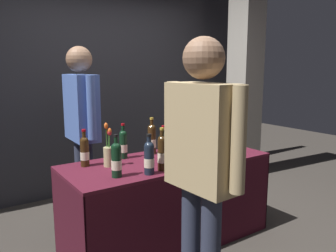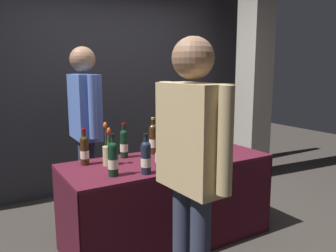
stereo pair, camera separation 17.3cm
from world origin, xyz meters
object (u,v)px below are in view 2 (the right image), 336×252
display_bottle_0 (185,139)px  taster_foreground_right (192,157)px  concrete_pillar (255,58)px  wine_glass_near_vendor (177,143)px  vendor_presenter (85,119)px  featured_wine_bottle (113,158)px  flower_vase (108,151)px  tasting_table (168,184)px

display_bottle_0 → taster_foreground_right: size_ratio=0.19×
concrete_pillar → wine_glass_near_vendor: (-1.78, -0.77, -0.86)m
wine_glass_near_vendor → vendor_presenter: vendor_presenter is taller
featured_wine_bottle → flower_vase: flower_vase is taller
featured_wine_bottle → taster_foreground_right: bearing=-75.4°
concrete_pillar → flower_vase: concrete_pillar is taller
concrete_pillar → wine_glass_near_vendor: bearing=-156.5°
concrete_pillar → wine_glass_near_vendor: concrete_pillar is taller
display_bottle_0 → wine_glass_near_vendor: (0.01, 0.16, -0.06)m
concrete_pillar → featured_wine_bottle: size_ratio=10.57×
taster_foreground_right → flower_vase: bearing=3.5°
wine_glass_near_vendor → flower_vase: flower_vase is taller
wine_glass_near_vendor → taster_foreground_right: bearing=-118.9°
vendor_presenter → wine_glass_near_vendor: bearing=58.4°
display_bottle_0 → flower_vase: size_ratio=0.92×
featured_wine_bottle → wine_glass_near_vendor: bearing=26.4°
flower_vase → vendor_presenter: bearing=89.0°
display_bottle_0 → vendor_presenter: bearing=138.9°
flower_vase → wine_glass_near_vendor: bearing=9.4°
tasting_table → wine_glass_near_vendor: 0.45m
display_bottle_0 → tasting_table: bearing=-163.5°
display_bottle_0 → wine_glass_near_vendor: 0.17m
display_bottle_0 → taster_foreground_right: (-0.63, -1.00, 0.15)m
featured_wine_bottle → wine_glass_near_vendor: featured_wine_bottle is taller
featured_wine_bottle → vendor_presenter: size_ratio=0.18×
display_bottle_0 → vendor_presenter: size_ratio=0.19×
wine_glass_near_vendor → taster_foreground_right: (-0.64, -1.16, 0.21)m
tasting_table → display_bottle_0: bearing=16.5°
featured_wine_bottle → taster_foreground_right: taster_foreground_right is taller
tasting_table → display_bottle_0: size_ratio=5.50×
tasting_table → vendor_presenter: size_ratio=1.04×
wine_glass_near_vendor → flower_vase: size_ratio=0.31×
concrete_pillar → taster_foreground_right: size_ratio=1.96×
tasting_table → featured_wine_bottle: size_ratio=5.71×
tasting_table → wine_glass_near_vendor: (0.24, 0.22, 0.31)m
vendor_presenter → taster_foreground_right: size_ratio=1.01×
concrete_pillar → flower_vase: 2.82m
tasting_table → vendor_presenter: vendor_presenter is taller
vendor_presenter → flower_vase: bearing=0.6°
flower_vase → vendor_presenter: (0.01, 0.62, 0.19)m
concrete_pillar → display_bottle_0: concrete_pillar is taller
concrete_pillar → display_bottle_0: bearing=-152.5°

